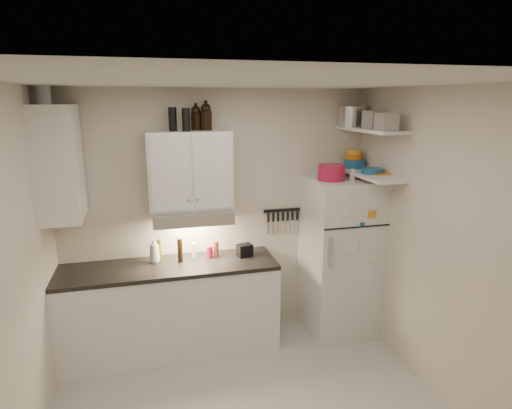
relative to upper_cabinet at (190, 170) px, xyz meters
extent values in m
cube|color=silver|center=(0.30, -1.33, 0.78)|extent=(3.20, 3.00, 0.02)
cube|color=beige|center=(0.30, 0.18, -0.53)|extent=(3.20, 0.02, 2.60)
cube|color=beige|center=(-1.31, -1.33, -0.53)|extent=(0.02, 3.00, 2.60)
cube|color=beige|center=(1.91, -1.33, -0.53)|extent=(0.02, 3.00, 2.60)
cube|color=white|center=(-0.25, -0.14, -1.39)|extent=(2.10, 0.60, 0.88)
cube|color=black|center=(-0.25, -0.14, -0.93)|extent=(2.10, 0.62, 0.04)
cube|color=white|center=(0.00, 0.00, 0.00)|extent=(0.80, 0.33, 0.75)
cube|color=white|center=(-1.14, -0.14, 0.12)|extent=(0.33, 0.55, 1.00)
cube|color=silver|center=(0.00, -0.06, -0.44)|extent=(0.76, 0.46, 0.12)
cube|color=silver|center=(1.55, -0.18, -0.98)|extent=(0.70, 0.68, 1.70)
cube|color=white|center=(1.75, -0.31, 0.38)|extent=(0.30, 0.95, 0.03)
cube|color=white|center=(1.75, -0.31, -0.07)|extent=(0.30, 0.95, 0.03)
cube|color=black|center=(1.00, 0.15, -0.51)|extent=(0.42, 0.02, 0.03)
cylinder|color=#AA1336|center=(1.39, -0.22, -0.05)|extent=(0.36, 0.36, 0.16)
cube|color=orange|center=(1.81, -0.37, -0.08)|extent=(0.23, 0.27, 0.09)
cylinder|color=silver|center=(1.61, -0.25, -0.07)|extent=(0.07, 0.07, 0.11)
cylinder|color=silver|center=(1.70, 0.02, 0.49)|extent=(0.33, 0.33, 0.20)
cube|color=#AAAAAD|center=(1.77, -0.31, 0.48)|extent=(0.20, 0.19, 0.17)
cube|color=#AAAAAD|center=(1.70, -0.65, 0.47)|extent=(0.17, 0.17, 0.16)
cylinder|color=#185084|center=(1.75, 0.00, 0.00)|extent=(0.23, 0.23, 0.09)
cylinder|color=orange|center=(1.76, 0.04, 0.07)|extent=(0.18, 0.18, 0.05)
cylinder|color=gold|center=(1.76, 0.04, 0.12)|extent=(0.14, 0.14, 0.05)
cylinder|color=#185084|center=(1.76, -0.36, -0.02)|extent=(0.28, 0.28, 0.05)
cylinder|color=black|center=(-0.02, -0.08, 0.48)|extent=(0.10, 0.10, 0.21)
cylinder|color=black|center=(-0.14, -0.01, 0.49)|extent=(0.08, 0.08, 0.22)
cylinder|color=silver|center=(-1.20, -0.15, 0.70)|extent=(0.15, 0.15, 0.16)
imported|color=white|center=(-0.38, -0.03, -0.76)|extent=(0.14, 0.14, 0.29)
cylinder|color=brown|center=(0.24, -0.03, -0.82)|extent=(0.06, 0.06, 0.17)
cylinder|color=#556719|center=(-0.33, -0.01, -0.79)|extent=(0.06, 0.06, 0.23)
cylinder|color=black|center=(-0.13, -0.08, -0.78)|extent=(0.06, 0.06, 0.24)
cylinder|color=silver|center=(0.02, 0.01, -0.83)|extent=(0.07, 0.07, 0.16)
cylinder|color=#AA1336|center=(0.16, -0.04, -0.84)|extent=(0.08, 0.08, 0.13)
cube|color=black|center=(0.52, -0.08, -0.84)|extent=(0.17, 0.14, 0.13)
camera|label=1|loc=(-0.42, -4.13, 0.66)|focal=30.00mm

